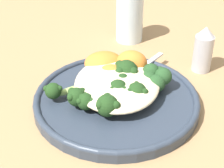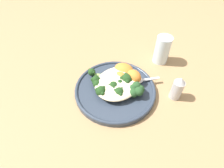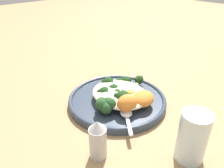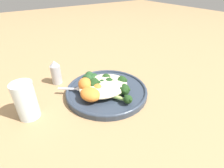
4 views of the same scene
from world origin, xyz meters
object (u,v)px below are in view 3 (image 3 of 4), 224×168
Objects in this scene: broccoli_stalk_1 at (127,83)px; sweet_potato_chunk_1 at (143,99)px; broccoli_stalk_6 at (121,95)px; spoon at (126,114)px; broccoli_stalk_2 at (124,86)px; sweet_potato_chunk_0 at (127,103)px; broccoli_stalk_4 at (118,91)px; plate at (117,100)px; broccoli_stalk_7 at (124,98)px; broccoli_stalk_0 at (137,84)px; quinoa_mound at (119,93)px; broccoli_stalk_3 at (114,86)px; salt_shaker at (98,140)px; water_glass at (192,137)px; broccoli_stalk_5 at (108,93)px; kale_tuft at (106,105)px; sweet_potato_chunk_2 at (129,96)px.

sweet_potato_chunk_1 is (-0.10, 0.04, 0.00)m from broccoli_stalk_1.
spoon is at bearing 72.78° from broccoli_stalk_6.
sweet_potato_chunk_0 is (-0.09, 0.07, 0.01)m from broccoli_stalk_2.
broccoli_stalk_4 is 1.44× the size of sweet_potato_chunk_0.
broccoli_stalk_7 is at bearing 162.79° from plate.
broccoli_stalk_2 is (0.02, 0.04, 0.00)m from broccoli_stalk_0.
quinoa_mound is at bearing -25.44° from sweet_potato_chunk_0.
quinoa_mound is 0.05m from broccoli_stalk_3.
salt_shaker is (-0.04, 0.13, 0.02)m from spoon.
water_glass is (-0.19, 0.00, 0.01)m from sweet_potato_chunk_0.
broccoli_stalk_3 reaches higher than broccoli_stalk_0.
broccoli_stalk_7 is (-0.05, -0.01, 0.00)m from broccoli_stalk_5.
broccoli_stalk_6 is (-0.02, 0.09, 0.00)m from broccoli_stalk_0.
water_glass is at bearing 42.42° from spoon.
broccoli_stalk_3 is at bearing -24.20° from quinoa_mound.
salt_shaker is at bearing 46.11° from water_glass.
salt_shaker reaches higher than broccoli_stalk_7.
salt_shaker reaches higher than spoon.
sweet_potato_chunk_0 is 0.03m from spoon.
kale_tuft is at bearing 62.38° from sweet_potato_chunk_1.
broccoli_stalk_4 is at bearing 126.05° from broccoli_stalk_2.
broccoli_stalk_4 is at bearing -100.40° from broccoli_stalk_6.
kale_tuft is (-0.04, 0.05, 0.00)m from broccoli_stalk_5.
sweet_potato_chunk_2 is (-0.04, 0.08, 0.01)m from broccoli_stalk_0.
sweet_potato_chunk_0 reaches higher than broccoli_stalk_2.
kale_tuft is at bearing 45.97° from sweet_potato_chunk_0.
broccoli_stalk_7 is 0.03m from sweet_potato_chunk_0.
plate is 0.05m from broccoli_stalk_2.
quinoa_mound is 2.08× the size of broccoli_stalk_4.
broccoli_stalk_1 is 0.02m from broccoli_stalk_2.
broccoli_stalk_5 is (0.01, 0.11, 0.00)m from broccoli_stalk_0.
sweet_potato_chunk_0 reaches higher than sweet_potato_chunk_1.
sweet_potato_chunk_1 reaches higher than broccoli_stalk_1.
broccoli_stalk_1 is 0.97× the size of broccoli_stalk_7.
water_glass reaches higher than kale_tuft.
quinoa_mound is 0.07m from kale_tuft.
sweet_potato_chunk_2 is at bearing -54.33° from sweet_potato_chunk_0.
broccoli_stalk_7 reaches higher than broccoli_stalk_0.
kale_tuft is at bearing 139.52° from broccoli_stalk_1.
water_glass is at bearing -142.20° from broccoli_stalk_0.
sweet_potato_chunk_1 is at bearing -117.62° from kale_tuft.
broccoli_stalk_1 is 0.06m from broccoli_stalk_4.
sweet_potato_chunk_0 reaches higher than plate.
broccoli_stalk_5 is 1.10× the size of salt_shaker.
kale_tuft is (-0.02, 0.07, 0.00)m from quinoa_mound.
broccoli_stalk_5 is at bearing 145.51° from broccoli_stalk_0.
broccoli_stalk_2 is at bearing -67.72° from plate.
sweet_potato_chunk_1 is (-0.08, -0.02, 0.03)m from plate.
broccoli_stalk_6 is 0.07m from sweet_potato_chunk_1.
kale_tuft reaches higher than broccoli_stalk_5.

